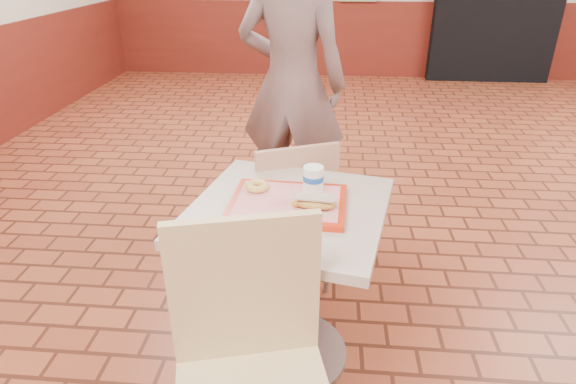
# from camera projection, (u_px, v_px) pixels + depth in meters

# --- Properties ---
(wainscot_band) EXTENTS (8.00, 10.00, 1.00)m
(wainscot_band) POSITION_uv_depth(u_px,v_px,m) (529.00, 224.00, 2.21)
(wainscot_band) COLOR #5A1911
(wainscot_band) RESTS_ON ground
(main_table) EXTENTS (0.72, 0.72, 0.76)m
(main_table) POSITION_uv_depth(u_px,v_px,m) (288.00, 260.00, 1.94)
(main_table) COLOR #B3A090
(main_table) RESTS_ON ground
(chair_main_front) EXTENTS (0.55, 0.55, 0.97)m
(chair_main_front) POSITION_uv_depth(u_px,v_px,m) (251.00, 366.00, 1.40)
(chair_main_front) COLOR #D3B77E
(chair_main_front) RESTS_ON ground
(chair_main_back) EXTENTS (0.51, 0.51, 0.85)m
(chair_main_back) POSITION_uv_depth(u_px,v_px,m) (290.00, 210.00, 2.38)
(chair_main_back) COLOR tan
(chair_main_back) RESTS_ON ground
(customer) EXTENTS (0.72, 0.54, 1.81)m
(customer) POSITION_uv_depth(u_px,v_px,m) (292.00, 84.00, 2.89)
(customer) COLOR #725B58
(customer) RESTS_ON ground
(serving_tray) EXTENTS (0.43, 0.34, 0.03)m
(serving_tray) POSITION_uv_depth(u_px,v_px,m) (288.00, 203.00, 1.82)
(serving_tray) COLOR red
(serving_tray) RESTS_ON main_table
(ring_donut) EXTENTS (0.11, 0.11, 0.03)m
(ring_donut) POSITION_uv_depth(u_px,v_px,m) (257.00, 186.00, 1.88)
(ring_donut) COLOR gold
(ring_donut) RESTS_ON serving_tray
(long_john_donut) EXTENTS (0.17, 0.09, 0.05)m
(long_john_donut) POSITION_uv_depth(u_px,v_px,m) (314.00, 202.00, 1.74)
(long_john_donut) COLOR #B68235
(long_john_donut) RESTS_ON serving_tray
(paper_cup) EXTENTS (0.08, 0.08, 0.10)m
(paper_cup) POSITION_uv_depth(u_px,v_px,m) (313.00, 179.00, 1.86)
(paper_cup) COLOR white
(paper_cup) RESTS_ON serving_tray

